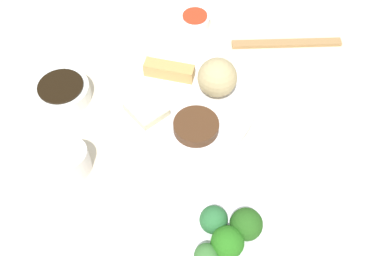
{
  "coord_description": "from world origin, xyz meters",
  "views": [
    {
      "loc": [
        0.3,
        0.49,
        0.73
      ],
      "look_at": [
        0.03,
        0.09,
        0.06
      ],
      "focal_mm": 43.08,
      "sensor_mm": 36.0,
      "label": 1
    }
  ],
  "objects_px": {
    "broccoli_plate": "(220,240)",
    "teacup": "(70,160)",
    "chopsticks_pair": "(286,43)",
    "main_plate": "(182,104)",
    "soy_sauce_bowl": "(63,92)",
    "sauce_ramekin_sweet_and_sour": "(195,20)"
  },
  "relations": [
    {
      "from": "main_plate",
      "to": "soy_sauce_bowl",
      "type": "height_order",
      "value": "soy_sauce_bowl"
    },
    {
      "from": "sauce_ramekin_sweet_and_sour",
      "to": "chopsticks_pair",
      "type": "relative_size",
      "value": 0.28
    },
    {
      "from": "broccoli_plate",
      "to": "soy_sauce_bowl",
      "type": "bearing_deg",
      "value": -77.91
    },
    {
      "from": "broccoli_plate",
      "to": "chopsticks_pair",
      "type": "height_order",
      "value": "broccoli_plate"
    },
    {
      "from": "soy_sauce_bowl",
      "to": "main_plate",
      "type": "bearing_deg",
      "value": 141.93
    },
    {
      "from": "main_plate",
      "to": "sauce_ramekin_sweet_and_sour",
      "type": "height_order",
      "value": "sauce_ramekin_sweet_and_sour"
    },
    {
      "from": "main_plate",
      "to": "chopsticks_pair",
      "type": "relative_size",
      "value": 1.17
    },
    {
      "from": "broccoli_plate",
      "to": "teacup",
      "type": "distance_m",
      "value": 0.29
    },
    {
      "from": "broccoli_plate",
      "to": "sauce_ramekin_sweet_and_sour",
      "type": "height_order",
      "value": "sauce_ramekin_sweet_and_sour"
    },
    {
      "from": "sauce_ramekin_sweet_and_sour",
      "to": "teacup",
      "type": "height_order",
      "value": "teacup"
    },
    {
      "from": "sauce_ramekin_sweet_and_sour",
      "to": "chopsticks_pair",
      "type": "bearing_deg",
      "value": 128.83
    },
    {
      "from": "soy_sauce_bowl",
      "to": "chopsticks_pair",
      "type": "height_order",
      "value": "soy_sauce_bowl"
    },
    {
      "from": "chopsticks_pair",
      "to": "main_plate",
      "type": "bearing_deg",
      "value": 4.59
    },
    {
      "from": "main_plate",
      "to": "chopsticks_pair",
      "type": "distance_m",
      "value": 0.28
    },
    {
      "from": "teacup",
      "to": "chopsticks_pair",
      "type": "relative_size",
      "value": 0.28
    },
    {
      "from": "soy_sauce_bowl",
      "to": "broccoli_plate",
      "type": "bearing_deg",
      "value": 102.09
    },
    {
      "from": "sauce_ramekin_sweet_and_sour",
      "to": "main_plate",
      "type": "bearing_deg",
      "value": 51.03
    },
    {
      "from": "broccoli_plate",
      "to": "chopsticks_pair",
      "type": "relative_size",
      "value": 0.81
    },
    {
      "from": "broccoli_plate",
      "to": "teacup",
      "type": "height_order",
      "value": "teacup"
    },
    {
      "from": "teacup",
      "to": "chopsticks_pair",
      "type": "xyz_separation_m",
      "value": [
        -0.52,
        -0.04,
        -0.02
      ]
    },
    {
      "from": "sauce_ramekin_sweet_and_sour",
      "to": "soy_sauce_bowl",
      "type": "bearing_deg",
      "value": 6.89
    },
    {
      "from": "main_plate",
      "to": "broccoli_plate",
      "type": "relative_size",
      "value": 1.44
    }
  ]
}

